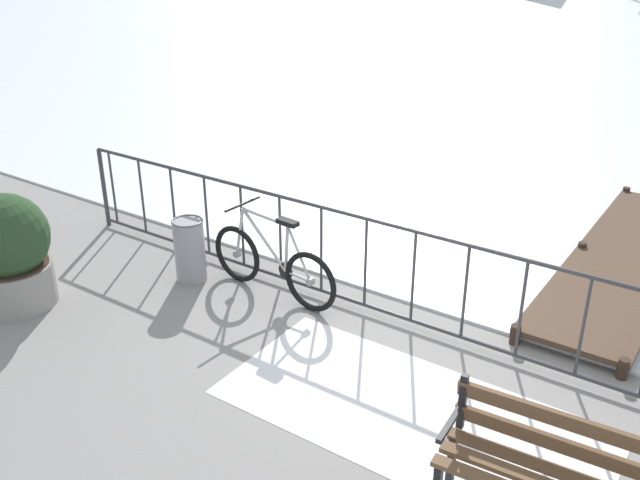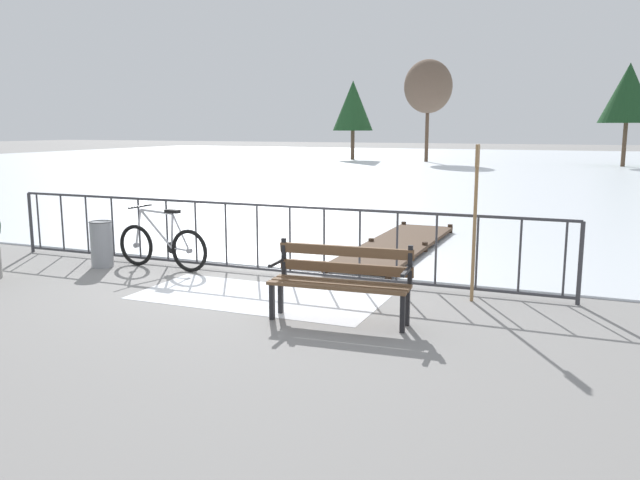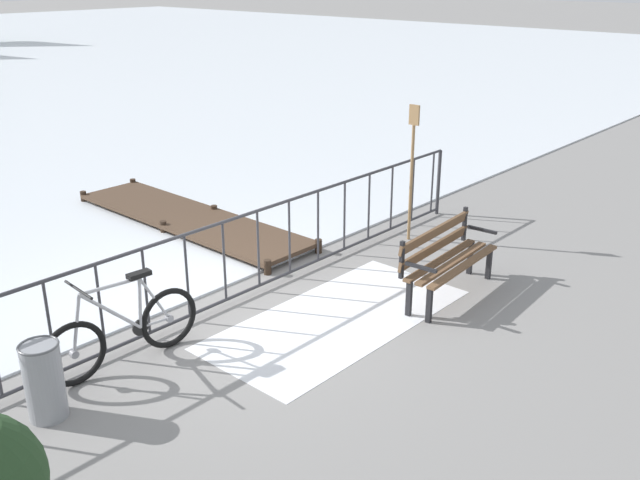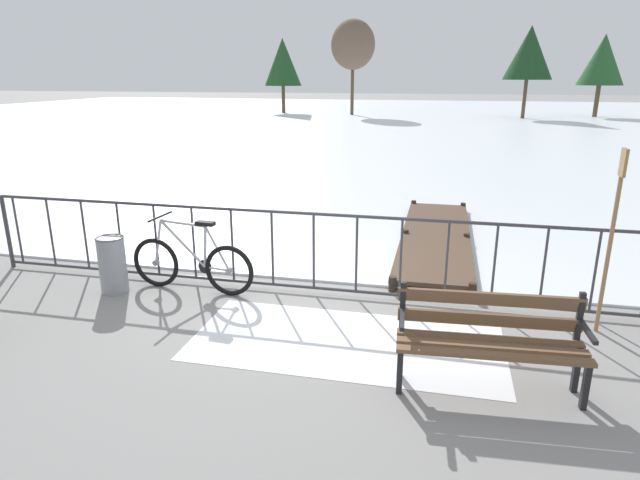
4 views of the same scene
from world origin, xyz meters
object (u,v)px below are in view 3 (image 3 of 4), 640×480
object	(u,v)px
park_bench	(445,255)
trash_bin	(44,380)
oar_upright	(412,164)
bicycle_near_railing	(124,332)

from	to	relation	value
park_bench	trash_bin	bearing A→B (deg)	164.72
park_bench	oar_upright	bearing A→B (deg)	48.19
oar_upright	bicycle_near_railing	bearing A→B (deg)	179.09
bicycle_near_railing	trash_bin	distance (m)	1.01
bicycle_near_railing	park_bench	bearing A→B (deg)	-22.68
trash_bin	bicycle_near_railing	bearing A→B (deg)	14.10
bicycle_near_railing	park_bench	world-z (taller)	bicycle_near_railing
bicycle_near_railing	park_bench	distance (m)	3.83
park_bench	trash_bin	distance (m)	4.67
park_bench	oar_upright	distance (m)	1.98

